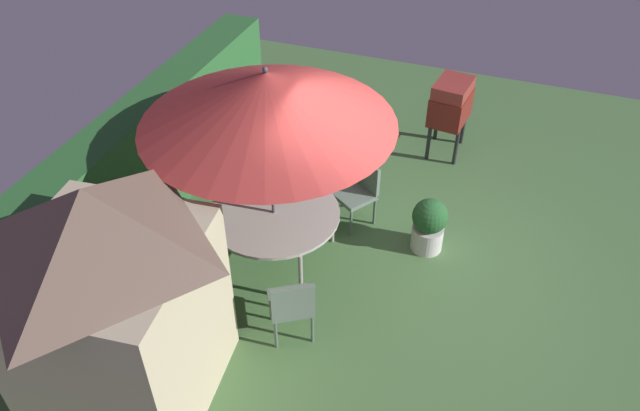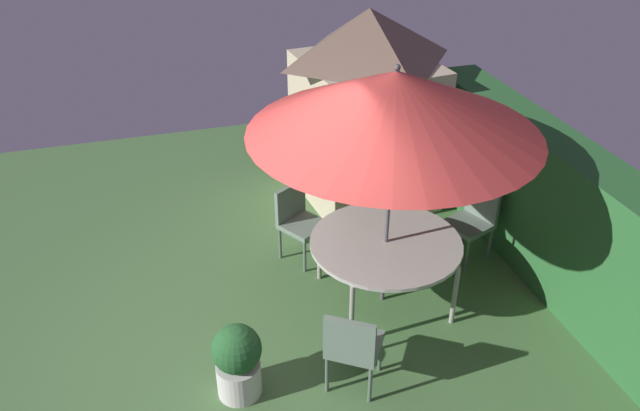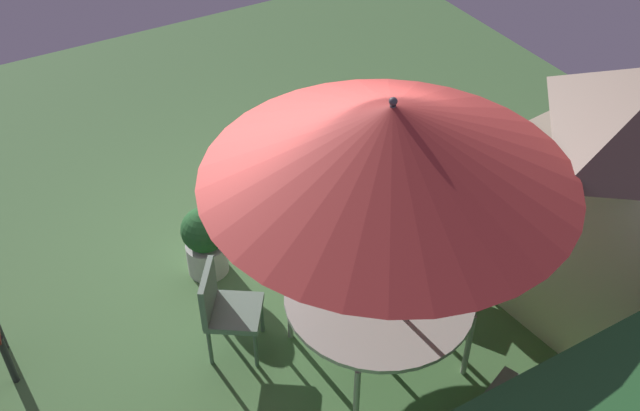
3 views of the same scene
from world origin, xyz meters
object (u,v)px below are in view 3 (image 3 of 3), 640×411
at_px(garden_shed, 640,197).
at_px(patio_umbrella, 390,142).
at_px(chair_far_side, 528,402).
at_px(patio_table, 379,298).
at_px(chair_toward_hedge, 433,228).
at_px(chair_near_shed, 224,306).
at_px(potted_plant_by_shed, 205,240).

height_order(garden_shed, patio_umbrella, patio_umbrella).
relative_size(patio_umbrella, chair_far_side, 3.08).
xyz_separation_m(patio_table, chair_toward_hedge, (-1.07, -0.66, -0.20)).
bearing_deg(patio_table, chair_near_shed, -33.96).
bearing_deg(patio_umbrella, patio_table, -90.00).
xyz_separation_m(patio_table, chair_near_shed, (1.09, -0.74, -0.20)).
bearing_deg(chair_near_shed, chair_toward_hedge, 177.94).
relative_size(patio_table, chair_far_side, 1.76).
xyz_separation_m(patio_umbrella, chair_far_side, (-0.50, 1.32, -1.78)).
bearing_deg(chair_near_shed, chair_far_side, 127.85).
distance_m(patio_table, potted_plant_by_shed, 1.96).
height_order(patio_umbrella, chair_near_shed, patio_umbrella).
relative_size(chair_near_shed, chair_toward_hedge, 1.00).
height_order(patio_umbrella, chair_far_side, patio_umbrella).
height_order(patio_table, chair_far_side, chair_far_side).
relative_size(garden_shed, patio_table, 1.63).
xyz_separation_m(patio_umbrella, potted_plant_by_shed, (0.86, -1.73, -1.91)).
bearing_deg(chair_far_side, garden_shed, -156.76).
bearing_deg(chair_toward_hedge, chair_near_shed, -2.06).
bearing_deg(potted_plant_by_shed, garden_shed, 143.16).
bearing_deg(garden_shed, patio_umbrella, -14.50).
distance_m(garden_shed, chair_near_shed, 3.65).
xyz_separation_m(garden_shed, chair_near_shed, (3.32, -1.31, -0.79)).
bearing_deg(patio_table, chair_toward_hedge, -148.48).
relative_size(garden_shed, chair_toward_hedge, 2.86).
relative_size(patio_umbrella, chair_toward_hedge, 3.08).
xyz_separation_m(garden_shed, chair_far_side, (1.72, 0.74, -0.79)).
relative_size(patio_table, potted_plant_by_shed, 2.11).
bearing_deg(chair_toward_hedge, chair_far_side, 73.79).
height_order(patio_table, potted_plant_by_shed, patio_table).
height_order(chair_near_shed, chair_far_side, same).
bearing_deg(chair_far_side, patio_umbrella, -69.16).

